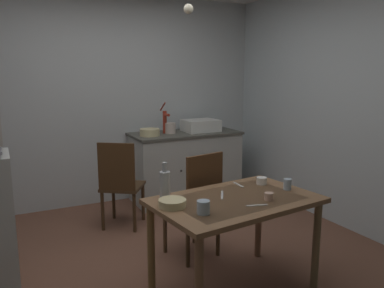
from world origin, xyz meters
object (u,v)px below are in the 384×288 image
Objects in this scene: hand_pump at (165,120)px; sink_basin at (201,125)px; chair_far_side at (196,203)px; serving_bowl_wide at (172,203)px; glass_bottle at (165,184)px; mixing_bowl_counter at (150,132)px; teacup_mint at (262,181)px; chair_by_counter at (121,183)px; dining_table at (235,211)px.

sink_basin is at bearing -5.38° from hand_pump.
serving_bowl_wide is at bearing -130.23° from chair_far_side.
sink_basin is 1.66× the size of glass_bottle.
mixing_bowl_counter is at bearing -176.02° from sink_basin.
sink_basin is 2.47m from serving_bowl_wide.
chair_far_side is at bearing -118.98° from sink_basin.
mixing_bowl_counter is 1.90m from teacup_mint.
glass_bottle is at bearing -91.72° from chair_by_counter.
chair_by_counter is at bearing 120.87° from teacup_mint.
chair_far_side is 3.61× the size of glass_bottle.
chair_far_side is 5.05× the size of serving_bowl_wide.
serving_bowl_wide is at bearing -98.39° from glass_bottle.
mixing_bowl_counter is 0.25× the size of chair_far_side.
dining_table is 0.46m from teacup_mint.
dining_table is (-0.36, -2.17, -0.41)m from hand_pump.
teacup_mint is (0.03, -1.96, -0.29)m from hand_pump.
dining_table is (-0.84, -2.13, -0.32)m from sink_basin.
sink_basin is at bearing 68.55° from dining_table.
hand_pump reaches higher than sink_basin.
teacup_mint is at bearing -59.13° from chair_by_counter.
teacup_mint is (0.27, -1.87, -0.16)m from mixing_bowl_counter.
hand_pump is at bearing 67.27° from glass_bottle.
sink_basin is 1.98m from teacup_mint.
chair_by_counter is at bearing 88.28° from glass_bottle.
chair_far_side is at bearing 38.98° from glass_bottle.
chair_by_counter reaches higher than teacup_mint.
chair_far_side is (-0.37, -1.57, -0.54)m from hand_pump.
chair_by_counter reaches higher than dining_table.
hand_pump is 2.06× the size of serving_bowl_wide.
hand_pump is at bearing 174.62° from sink_basin.
sink_basin is 1.45m from chair_by_counter.
chair_far_side is 1.02× the size of chair_by_counter.
teacup_mint is (0.87, 0.17, 0.00)m from serving_bowl_wide.
chair_by_counter is 11.21× the size of teacup_mint.
chair_by_counter is 1.35m from glass_bottle.
teacup_mint is 0.84m from glass_bottle.
sink_basin is at bearing 55.64° from glass_bottle.
chair_by_counter is at bearing -155.03° from sink_basin.
serving_bowl_wide is at bearing -122.30° from sink_basin.
chair_far_side is (-0.01, 0.60, -0.13)m from dining_table.
hand_pump is 1.13m from chair_by_counter.
chair_by_counter is (-0.53, -0.53, -0.42)m from mixing_bowl_counter.
dining_table is at bearing -99.30° from hand_pump.
chair_far_side is 0.77m from serving_bowl_wide.
dining_table is 1.32× the size of chair_far_side.
chair_far_side is at bearing 135.12° from teacup_mint.
serving_bowl_wide is 0.71× the size of glass_bottle.
serving_bowl_wide is (-1.32, -2.09, -0.20)m from sink_basin.
glass_bottle is at bearing -141.02° from chair_far_side.
teacup_mint is (0.39, 0.21, 0.12)m from dining_table.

